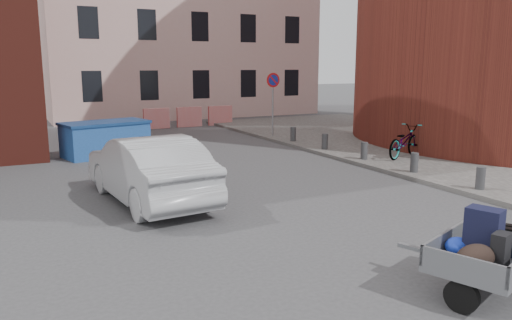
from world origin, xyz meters
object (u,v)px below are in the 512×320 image
dumpster (106,138)px  bicycle (404,141)px  trailer (484,252)px  silver_car (148,169)px

dumpster → bicycle: 10.07m
dumpster → bicycle: dumpster is taller
trailer → silver_car: bearing=92.6°
trailer → bicycle: 9.83m
dumpster → bicycle: (8.50, -5.41, 0.05)m
trailer → silver_car: 7.30m
silver_car → bicycle: (8.72, 1.10, -0.12)m
dumpster → bicycle: bearing=-45.6°
trailer → silver_car: size_ratio=0.43×
dumpster → bicycle: size_ratio=1.54×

